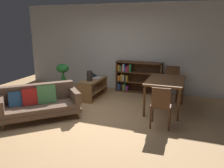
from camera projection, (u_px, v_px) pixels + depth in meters
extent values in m
plane|color=tan|center=(83.00, 118.00, 5.35)|extent=(8.16, 8.16, 0.00)
cube|color=silver|center=(121.00, 48.00, 7.46)|extent=(6.80, 0.10, 2.70)
cylinder|color=brown|center=(78.00, 116.00, 5.30)|extent=(0.04, 0.04, 0.14)
cylinder|color=brown|center=(3.00, 127.00, 4.70)|extent=(0.04, 0.04, 0.14)
cylinder|color=brown|center=(71.00, 107.00, 5.87)|extent=(0.04, 0.04, 0.14)
cylinder|color=brown|center=(3.00, 116.00, 5.27)|extent=(0.04, 0.04, 0.14)
cube|color=brown|center=(40.00, 111.00, 5.25)|extent=(1.76, 1.74, 0.10)
cube|color=brown|center=(40.00, 107.00, 5.23)|extent=(1.69, 1.67, 0.10)
cube|color=brown|center=(38.00, 92.00, 5.42)|extent=(1.31, 1.28, 0.41)
cube|color=brown|center=(74.00, 95.00, 5.49)|extent=(0.61, 0.62, 0.26)
cube|color=brown|center=(0.00, 104.00, 4.88)|extent=(0.61, 0.62, 0.26)
cube|color=#336093|center=(16.00, 99.00, 5.13)|extent=(0.37, 0.37, 0.34)
cube|color=red|center=(31.00, 97.00, 5.22)|extent=(0.43, 0.43, 0.39)
cube|color=#4C894C|center=(46.00, 94.00, 5.34)|extent=(0.48, 0.47, 0.44)
cube|color=olive|center=(101.00, 84.00, 7.29)|extent=(0.43, 0.04, 0.54)
cube|color=olive|center=(85.00, 93.00, 6.30)|extent=(0.43, 0.04, 0.54)
cube|color=olive|center=(93.00, 90.00, 6.81)|extent=(0.43, 1.10, 0.04)
cube|color=olive|center=(93.00, 80.00, 6.73)|extent=(0.43, 1.14, 0.04)
cube|color=olive|center=(93.00, 96.00, 6.86)|extent=(0.43, 1.10, 0.04)
cube|color=silver|center=(97.00, 78.00, 6.91)|extent=(0.27, 0.36, 0.02)
cube|color=black|center=(92.00, 75.00, 7.00)|extent=(0.25, 0.34, 0.09)
cylinder|color=#2D2823|center=(90.00, 76.00, 6.53)|extent=(0.16, 0.16, 0.28)
cylinder|color=slate|center=(89.00, 74.00, 6.52)|extent=(0.09, 0.09, 0.01)
cylinder|color=#9E9389|center=(64.00, 91.00, 7.09)|extent=(0.34, 0.34, 0.22)
cylinder|color=#287A33|center=(67.00, 81.00, 7.00)|extent=(0.26, 0.10, 0.41)
cylinder|color=#287A33|center=(66.00, 82.00, 7.05)|extent=(0.18, 0.16, 0.36)
cylinder|color=#287A33|center=(65.00, 78.00, 7.11)|extent=(0.08, 0.27, 0.53)
cylinder|color=#287A33|center=(62.00, 81.00, 7.06)|extent=(0.17, 0.12, 0.41)
cylinder|color=#287A33|center=(61.00, 81.00, 7.02)|extent=(0.15, 0.07, 0.41)
cylinder|color=#287A33|center=(61.00, 83.00, 6.96)|extent=(0.12, 0.22, 0.35)
cylinder|color=#287A33|center=(63.00, 80.00, 6.87)|extent=(0.18, 0.25, 0.57)
ellipsoid|color=#287A33|center=(63.00, 68.00, 6.91)|extent=(0.37, 0.37, 0.26)
cylinder|color=brown|center=(154.00, 88.00, 6.41)|extent=(0.06, 0.06, 0.73)
cylinder|color=brown|center=(144.00, 101.00, 5.36)|extent=(0.06, 0.06, 0.73)
cylinder|color=brown|center=(183.00, 91.00, 6.15)|extent=(0.06, 0.06, 0.73)
cylinder|color=brown|center=(179.00, 105.00, 5.10)|extent=(0.06, 0.06, 0.73)
cube|color=brown|center=(166.00, 81.00, 5.66)|extent=(0.86, 1.27, 0.05)
cylinder|color=#56351E|center=(177.00, 94.00, 6.40)|extent=(0.04, 0.04, 0.44)
cylinder|color=#56351E|center=(162.00, 93.00, 6.55)|extent=(0.04, 0.04, 0.44)
cylinder|color=#56351E|center=(178.00, 91.00, 6.75)|extent=(0.04, 0.04, 0.44)
cylinder|color=#56351E|center=(165.00, 89.00, 6.89)|extent=(0.04, 0.04, 0.44)
cube|color=#56351E|center=(171.00, 84.00, 6.59)|extent=(0.44, 0.43, 0.04)
cube|color=#56351E|center=(173.00, 74.00, 6.70)|extent=(0.38, 0.05, 0.45)
cylinder|color=#56351E|center=(153.00, 112.00, 5.08)|extent=(0.04, 0.04, 0.46)
cylinder|color=#56351E|center=(170.00, 114.00, 4.98)|extent=(0.04, 0.04, 0.46)
cylinder|color=#56351E|center=(151.00, 118.00, 4.76)|extent=(0.04, 0.04, 0.46)
cylinder|color=#56351E|center=(169.00, 120.00, 4.65)|extent=(0.04, 0.04, 0.46)
cube|color=#56351E|center=(161.00, 105.00, 4.81)|extent=(0.43, 0.41, 0.04)
cube|color=#56351E|center=(161.00, 97.00, 4.59)|extent=(0.37, 0.06, 0.39)
cube|color=#56351E|center=(118.00, 75.00, 7.49)|extent=(0.04, 0.32, 0.96)
cube|color=#56351E|center=(161.00, 79.00, 7.02)|extent=(0.04, 0.32, 0.96)
cube|color=#56351E|center=(139.00, 62.00, 7.13)|extent=(1.42, 0.32, 0.04)
cube|color=#56351E|center=(138.00, 91.00, 7.37)|extent=(1.42, 0.32, 0.04)
cube|color=#56351E|center=(140.00, 76.00, 7.38)|extent=(1.39, 0.04, 0.96)
cube|color=#56351E|center=(139.00, 82.00, 7.29)|extent=(1.39, 0.31, 0.04)
cube|color=#56351E|center=(139.00, 72.00, 7.21)|extent=(1.39, 0.31, 0.04)
cube|color=#2D5199|center=(120.00, 86.00, 7.52)|extent=(0.07, 0.21, 0.21)
cube|color=black|center=(121.00, 87.00, 7.52)|extent=(0.05, 0.26, 0.18)
cube|color=black|center=(123.00, 86.00, 7.50)|extent=(0.04, 0.27, 0.23)
cube|color=gold|center=(124.00, 87.00, 7.47)|extent=(0.03, 0.20, 0.19)
cube|color=#337F47|center=(125.00, 86.00, 7.45)|extent=(0.04, 0.20, 0.24)
cube|color=#993884|center=(127.00, 88.00, 7.44)|extent=(0.07, 0.22, 0.16)
cube|color=orange|center=(120.00, 78.00, 7.46)|extent=(0.07, 0.23, 0.16)
cube|color=orange|center=(121.00, 77.00, 7.43)|extent=(0.03, 0.20, 0.18)
cube|color=gold|center=(123.00, 77.00, 7.41)|extent=(0.04, 0.22, 0.23)
cube|color=silver|center=(124.00, 78.00, 7.39)|extent=(0.05, 0.21, 0.18)
cube|color=black|center=(126.00, 78.00, 7.39)|extent=(0.04, 0.25, 0.14)
cube|color=gold|center=(127.00, 78.00, 7.36)|extent=(0.06, 0.22, 0.19)
cube|color=orange|center=(119.00, 68.00, 7.37)|extent=(0.05, 0.20, 0.19)
cube|color=#337F47|center=(121.00, 68.00, 7.36)|extent=(0.05, 0.24, 0.15)
cube|color=red|center=(123.00, 68.00, 7.34)|extent=(0.03, 0.22, 0.15)
cube|color=silver|center=(124.00, 67.00, 7.32)|extent=(0.05, 0.25, 0.24)
cube|color=#2D5199|center=(126.00, 67.00, 7.31)|extent=(0.03, 0.24, 0.22)
cube|color=#993884|center=(127.00, 69.00, 7.30)|extent=(0.05, 0.25, 0.15)
cube|color=red|center=(129.00, 68.00, 7.28)|extent=(0.06, 0.26, 0.19)
cube|color=#337F47|center=(131.00, 68.00, 7.24)|extent=(0.05, 0.20, 0.23)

